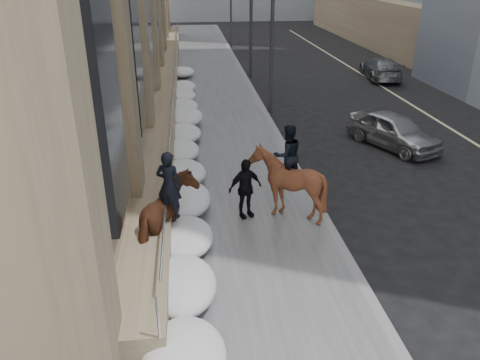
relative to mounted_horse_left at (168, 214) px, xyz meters
name	(u,v)px	position (x,y,z in m)	size (l,w,h in m)	color
ground	(249,297)	(1.76, -1.96, -1.13)	(140.00, 140.00, 0.00)	black
sidewalk	(217,140)	(1.76, 8.04, -1.07)	(5.00, 80.00, 0.12)	#4B4B4D
curb	(280,138)	(4.38, 8.04, -1.07)	(0.24, 80.00, 0.12)	slate
lane_line	(457,132)	(12.26, 8.04, -1.12)	(0.15, 70.00, 0.01)	#BFB78C
streetlight_mid	(269,15)	(4.50, 12.04, 3.45)	(1.71, 0.24, 8.00)	#2D2D30
traffic_signal	(236,12)	(3.83, 20.04, 2.87)	(4.10, 0.22, 6.00)	#2D2D30
snow_bank	(182,149)	(0.34, 6.15, -0.66)	(1.70, 18.10, 0.76)	silver
mounted_horse_left	(168,214)	(0.00, 0.00, 0.00)	(1.72, 2.41, 2.60)	#4C2716
mounted_horse_right	(287,179)	(3.27, 1.42, 0.12)	(2.07, 2.21, 2.68)	#502816
pedestrian	(245,188)	(2.10, 1.49, -0.13)	(1.03, 0.43, 1.75)	black
car_silver	(394,130)	(8.70, 6.69, -0.44)	(1.63, 4.04, 1.38)	#989B9F
car_grey	(381,68)	(12.93, 18.59, -0.46)	(1.87, 4.59, 1.33)	slate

